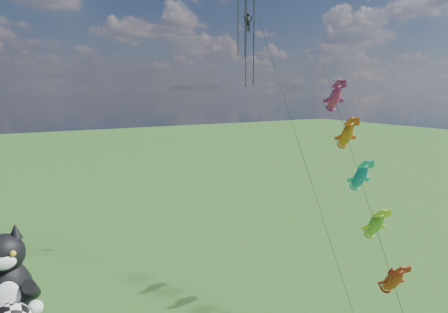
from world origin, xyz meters
TOP-DOWN VIEW (x-y plane):
  - cat_kite_rig at (-3.21, 6.43)m, footprint 2.59×4.21m
  - fish_windsock_rig at (16.87, 6.21)m, footprint 6.19×14.81m
  - parafoil_rig at (17.39, 19.38)m, footprint 2.79×17.47m

SIDE VIEW (x-z plane):
  - cat_kite_rig at x=-3.21m, z-range 2.14..12.03m
  - fish_windsock_rig at x=16.87m, z-range 1.05..18.43m
  - parafoil_rig at x=17.39m, z-range 7.76..34.39m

